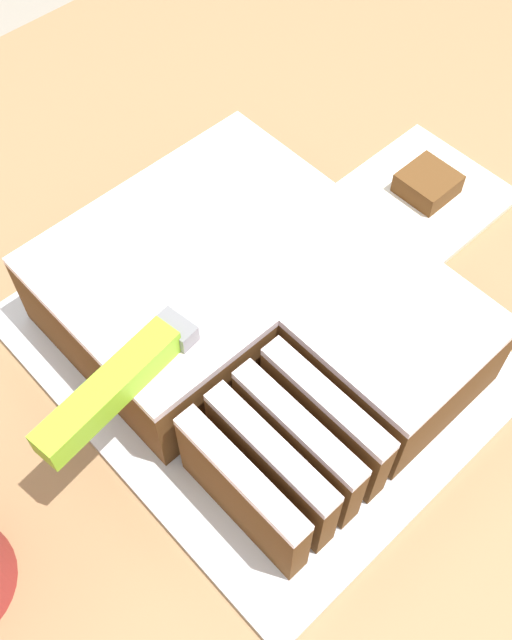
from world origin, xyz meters
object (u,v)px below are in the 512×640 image
cake_board (256,349)px  knife (144,359)px  cake (255,310)px  brownie (428,184)px

cake_board → knife: 0.13m
cake → knife: bearing=-178.4°
cake_board → knife: size_ratio=1.23×
cake_board → cake: size_ratio=1.19×
cake_board → cake: (0.01, 0.01, 0.04)m
brownie → cake: bearing=-177.8°
knife → brownie: knife is taller
knife → brownie: size_ratio=6.18×
cake_board → brownie: brownie is taller
knife → cake_board: bearing=-10.4°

